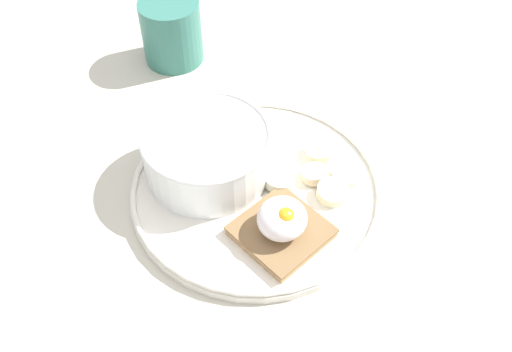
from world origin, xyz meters
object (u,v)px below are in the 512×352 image
(oatmeal_bowl, at_px, (207,152))
(banana_slice_front, at_px, (319,151))
(banana_slice_inner, at_px, (346,176))
(banana_slice_back, at_px, (280,181))
(toast_slice, at_px, (281,231))
(banana_slice_left, at_px, (315,174))
(coffee_mug, at_px, (172,31))
(poached_egg, at_px, (282,218))
(banana_slice_right, at_px, (332,192))

(oatmeal_bowl, xyz_separation_m, banana_slice_front, (0.06, -0.12, -0.02))
(banana_slice_inner, bearing_deg, banana_slice_back, 114.99)
(banana_slice_back, distance_m, banana_slice_inner, 0.08)
(toast_slice, relative_size, banana_slice_front, 2.52)
(banana_slice_left, relative_size, coffee_mug, 0.48)
(poached_egg, bearing_deg, oatmeal_bowl, 60.13)
(poached_egg, height_order, banana_slice_inner, poached_egg)
(toast_slice, distance_m, banana_slice_front, 0.13)
(poached_egg, distance_m, banana_slice_back, 0.07)
(banana_slice_back, xyz_separation_m, banana_slice_right, (0.00, -0.06, 0.00))
(toast_slice, bearing_deg, banana_slice_right, -29.02)
(banana_slice_left, relative_size, banana_slice_back, 1.02)
(banana_slice_right, height_order, coffee_mug, coffee_mug)
(banana_slice_back, relative_size, coffee_mug, 0.47)
(toast_slice, height_order, banana_slice_right, banana_slice_right)
(banana_slice_back, bearing_deg, banana_slice_left, -56.83)
(banana_slice_inner, bearing_deg, toast_slice, 154.49)
(banana_slice_right, distance_m, banana_slice_inner, 0.03)
(toast_slice, bearing_deg, poached_egg, -133.03)
(banana_slice_front, height_order, coffee_mug, coffee_mug)
(banana_slice_left, bearing_deg, banana_slice_inner, -74.56)
(banana_slice_front, height_order, banana_slice_back, banana_slice_front)
(toast_slice, height_order, banana_slice_front, banana_slice_front)
(banana_slice_right, xyz_separation_m, coffee_mug, (0.19, 0.28, 0.03))
(poached_egg, distance_m, banana_slice_left, 0.09)
(toast_slice, bearing_deg, coffee_mug, 43.02)
(poached_egg, relative_size, coffee_mug, 0.61)
(oatmeal_bowl, relative_size, banana_slice_front, 3.17)
(banana_slice_right, bearing_deg, toast_slice, 150.98)
(oatmeal_bowl, distance_m, banana_slice_left, 0.13)
(oatmeal_bowl, relative_size, banana_slice_back, 3.48)
(banana_slice_back, height_order, banana_slice_right, same)
(banana_slice_front, bearing_deg, banana_slice_left, -173.21)
(toast_slice, distance_m, banana_slice_left, 0.09)
(poached_egg, distance_m, banana_slice_right, 0.08)
(coffee_mug, bearing_deg, oatmeal_bowl, -145.94)
(banana_slice_inner, bearing_deg, poached_egg, 154.81)
(banana_slice_front, xyz_separation_m, banana_slice_right, (-0.06, -0.03, -0.00))
(banana_slice_inner, relative_size, coffee_mug, 0.52)
(oatmeal_bowl, relative_size, banana_slice_inner, 3.16)
(oatmeal_bowl, bearing_deg, toast_slice, -119.80)
(oatmeal_bowl, relative_size, banana_slice_left, 3.41)
(oatmeal_bowl, bearing_deg, banana_slice_back, -86.67)
(banana_slice_front, distance_m, banana_slice_back, 0.07)
(banana_slice_left, bearing_deg, banana_slice_right, -127.79)
(toast_slice, distance_m, poached_egg, 0.02)
(poached_egg, xyz_separation_m, banana_slice_left, (0.09, -0.01, -0.02))
(banana_slice_front, bearing_deg, coffee_mug, 62.04)
(toast_slice, relative_size, coffee_mug, 1.31)
(coffee_mug, bearing_deg, banana_slice_right, -123.95)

